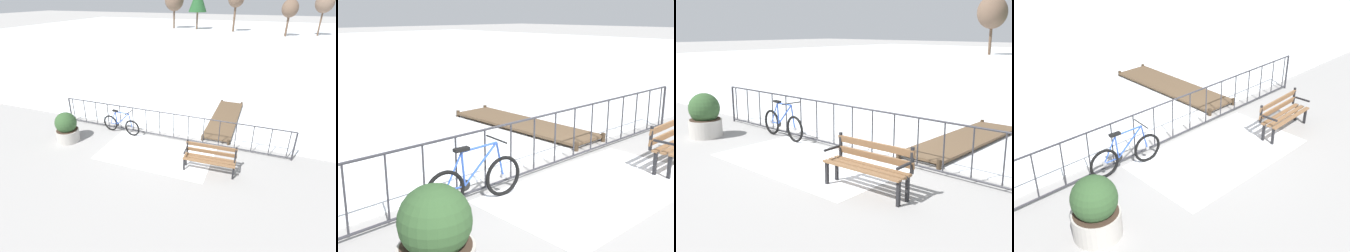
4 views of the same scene
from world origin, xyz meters
TOP-DOWN VIEW (x-y plane):
  - ground_plane at (0.00, 0.00)m, footprint 160.00×160.00m
  - snow_patch at (0.05, -1.20)m, footprint 3.91×2.17m
  - railing_fence at (0.00, 0.00)m, footprint 9.06×0.06m
  - bicycle_near_railing at (-1.86, -0.25)m, footprint 1.71×0.52m
  - planter_with_shrub at (-3.43, -1.53)m, footprint 0.84×0.84m
  - wooden_dock at (1.85, 2.36)m, footprint 1.10×4.21m

SIDE VIEW (x-z plane):
  - ground_plane at x=0.00m, z-range 0.00..0.00m
  - snow_patch at x=0.05m, z-range 0.00..0.01m
  - wooden_dock at x=1.85m, z-range 0.02..0.22m
  - bicycle_near_railing at x=-1.86m, z-range -0.12..0.86m
  - planter_with_shrub at x=-3.43m, z-range -0.03..1.11m
  - railing_fence at x=0.00m, z-range 0.02..1.09m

